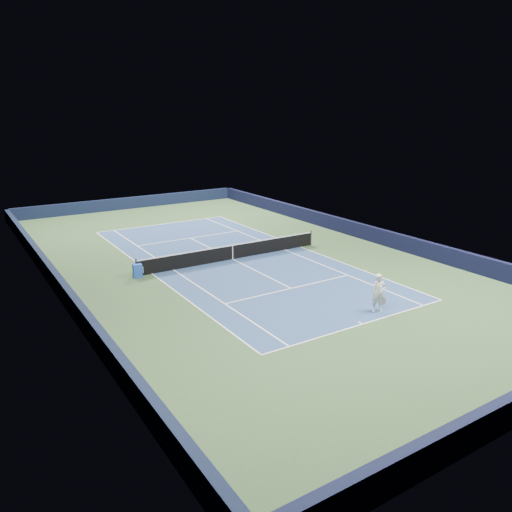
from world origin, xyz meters
TOP-DOWN VIEW (x-y plane):
  - ground at (0.00, 0.00)m, footprint 40.00×40.00m
  - wall_far at (0.00, 19.82)m, footprint 22.00×0.35m
  - wall_right at (10.82, 0.00)m, footprint 0.35×40.00m
  - wall_left at (-10.82, 0.00)m, footprint 0.35×40.00m
  - court_surface at (0.00, 0.00)m, footprint 10.97×23.77m
  - baseline_far at (0.00, 11.88)m, footprint 10.97×0.08m
  - baseline_near at (0.00, -11.88)m, footprint 10.97×0.08m
  - sideline_doubles_right at (5.49, 0.00)m, footprint 0.08×23.77m
  - sideline_doubles_left at (-5.49, 0.00)m, footprint 0.08×23.77m
  - sideline_singles_right at (4.12, 0.00)m, footprint 0.08×23.77m
  - sideline_singles_left at (-4.12, 0.00)m, footprint 0.08×23.77m
  - service_line_far at (0.00, 6.40)m, footprint 8.23×0.08m
  - service_line_near at (0.00, -6.40)m, footprint 8.23×0.08m
  - center_service_line at (0.00, 0.00)m, footprint 0.08×12.80m
  - center_mark_far at (0.00, 11.73)m, footprint 0.08×0.30m
  - center_mark_near at (0.00, -11.73)m, footprint 0.08×0.30m
  - tennis_net at (0.00, 0.00)m, footprint 12.90×0.10m
  - sponsor_cube at (-6.40, -0.14)m, footprint 0.58×0.51m
  - tennis_player at (1.66, -11.16)m, footprint 0.89×1.37m

SIDE VIEW (x-z plane):
  - ground at x=0.00m, z-range 0.00..0.00m
  - court_surface at x=0.00m, z-range 0.00..0.01m
  - baseline_far at x=0.00m, z-range 0.01..0.01m
  - baseline_near at x=0.00m, z-range 0.01..0.01m
  - sideline_doubles_right at x=5.49m, z-range 0.01..0.01m
  - sideline_doubles_left at x=-5.49m, z-range 0.01..0.01m
  - sideline_singles_right at x=4.12m, z-range 0.01..0.01m
  - sideline_singles_left at x=-4.12m, z-range 0.01..0.01m
  - service_line_far at x=0.00m, z-range 0.01..0.01m
  - service_line_near at x=0.00m, z-range 0.01..0.01m
  - center_service_line at x=0.00m, z-range 0.01..0.01m
  - center_mark_far at x=0.00m, z-range 0.01..0.01m
  - center_mark_near at x=0.00m, z-range 0.01..0.01m
  - sponsor_cube at x=-6.40m, z-range 0.00..0.81m
  - tennis_net at x=0.00m, z-range -0.03..1.04m
  - wall_far at x=0.00m, z-range 0.00..1.10m
  - wall_right at x=10.82m, z-range 0.00..1.10m
  - wall_left at x=-10.82m, z-range 0.00..1.10m
  - tennis_player at x=1.66m, z-range 0.00..1.88m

